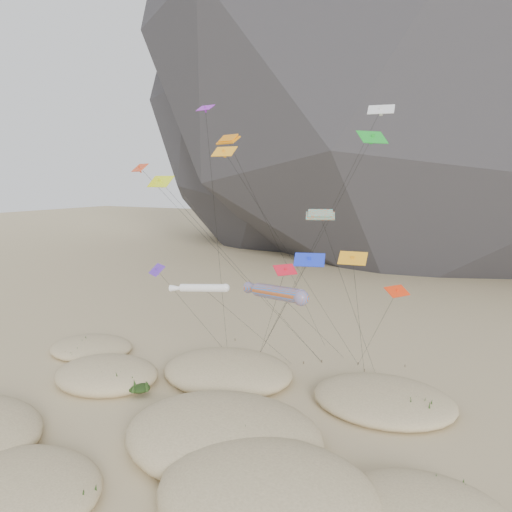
{
  "coord_description": "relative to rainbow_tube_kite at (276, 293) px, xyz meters",
  "views": [
    {
      "loc": [
        21.6,
        -27.6,
        20.22
      ],
      "look_at": [
        0.9,
        12.0,
        13.24
      ],
      "focal_mm": 35.0,
      "sensor_mm": 36.0,
      "label": 1
    }
  ],
  "objects": [
    {
      "name": "multi_parafoil",
      "position": [
        0.94,
        7.21,
        5.49
      ],
      "size": [
        4.7,
        9.4,
        17.53
      ],
      "color": "#E94718",
      "rests_on": "ground"
    },
    {
      "name": "white_tube_kite",
      "position": [
        -10.37,
        4.91,
        -1.67
      ],
      "size": [
        9.05,
        9.88,
        10.37
      ],
      "color": "white",
      "rests_on": "ground"
    },
    {
      "name": "dune_grass",
      "position": [
        -5.85,
        -4.04,
        -10.56
      ],
      "size": [
        45.12,
        27.66,
        1.54
      ],
      "color": "black",
      "rests_on": "ground"
    },
    {
      "name": "delta_kites",
      "position": [
        -2.89,
        4.6,
        6.53
      ],
      "size": [
        26.45,
        18.3,
        27.24
      ],
      "color": "#CDE017",
      "rests_on": "ground"
    },
    {
      "name": "rainbow_tube_kite",
      "position": [
        0.0,
        0.0,
        0.0
      ],
      "size": [
        7.4,
        20.86,
        12.33
      ],
      "color": "#D65716",
      "rests_on": "ground"
    },
    {
      "name": "orange_parafoil",
      "position": [
        -7.41,
        5.68,
        11.96
      ],
      "size": [
        5.36,
        16.84,
        24.16
      ],
      "color": "orange",
      "rests_on": "ground"
    },
    {
      "name": "kite_stakes",
      "position": [
        -3.64,
        16.0,
        -11.26
      ],
      "size": [
        20.82,
        5.51,
        0.3
      ],
      "color": "#3F2D1E",
      "rests_on": "ground"
    },
    {
      "name": "dunes",
      "position": [
        -6.58,
        -4.44,
        -10.67
      ],
      "size": [
        50.34,
        34.54,
        4.14
      ],
      "color": "#CCB789",
      "rests_on": "ground"
    },
    {
      "name": "ground",
      "position": [
        -5.41,
        -6.72,
        -11.41
      ],
      "size": [
        500.0,
        500.0,
        0.0
      ],
      "primitive_type": "plane",
      "color": "#CCB789",
      "rests_on": "ground"
    }
  ]
}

